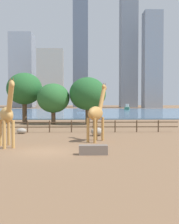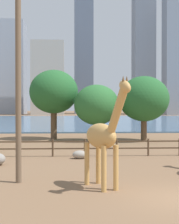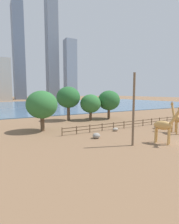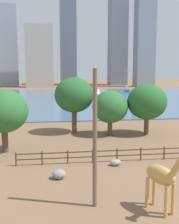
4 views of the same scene
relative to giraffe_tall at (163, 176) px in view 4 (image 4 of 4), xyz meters
name	(u,v)px [view 4 (image 4 of 4)]	position (x,y,z in m)	size (l,w,h in m)	color
ground_plane	(80,97)	(3.01, 78.04, -2.37)	(400.00, 400.00, 0.00)	brown
harbor_water	(81,98)	(3.01, 75.04, -2.27)	(180.00, 86.00, 0.20)	#476B8C
giraffe_tall	(163,176)	(0.00, 0.00, 0.00)	(2.06, 3.40, 4.96)	tan
utility_pole	(95,140)	(-4.01, 1.36, 2.07)	(0.28, 0.28, 8.87)	brown
boulder_near_fence	(59,174)	(-6.17, 6.43, -1.98)	(1.11, 1.03, 0.78)	gray
boulder_by_pole	(116,162)	(-0.86, 8.92, -2.08)	(1.04, 0.78, 0.58)	gray
enclosure_fence	(147,153)	(2.58, 10.04, -1.60)	(26.12, 0.14, 1.30)	#4C3826
tree_left_large	(110,107)	(1.25, 21.30, 1.51)	(4.83, 4.83, 6.08)	brown
tree_center_broad	(147,102)	(6.34, 21.06, 2.17)	(5.41, 5.41, 7.00)	brown
tree_right_tall	(74,95)	(-3.44, 23.50, 2.99)	(5.48, 5.48, 7.87)	brown
tree_left_small	(4,111)	(-11.69, 14.90, 2.10)	(5.18, 5.18, 6.83)	brown
boat_ferry	(127,90)	(24.80, 97.54, -1.38)	(3.05, 5.58, 2.32)	#337259
boat_sailboat	(94,95)	(7.18, 74.28, -1.24)	(6.24, 5.65, 2.73)	silver
skyline_tower_needle	(7,47)	(-31.76, 158.26, 20.63)	(14.17, 14.93, 45.98)	#939EAD
skyline_block_central	(39,56)	(-12.22, 140.80, 14.27)	(14.69, 8.94, 33.27)	#ADA89E
skyline_tower_glass	(68,14)	(4.90, 166.75, 41.79)	(9.68, 15.29, 88.32)	slate
skyline_block_left	(145,38)	(45.71, 138.58, 24.83)	(10.21, 9.05, 54.40)	gray
skyline_block_right	(118,2)	(36.22, 162.82, 48.77)	(10.64, 11.81, 102.27)	slate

